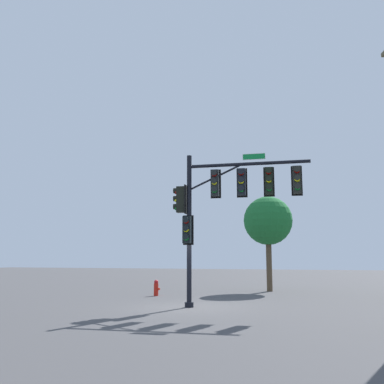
{
  "coord_description": "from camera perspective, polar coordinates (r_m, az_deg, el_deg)",
  "views": [
    {
      "loc": [
        5.74,
        -17.16,
        1.98
      ],
      "look_at": [
        0.19,
        -0.21,
        4.69
      ],
      "focal_mm": 40.65,
      "sensor_mm": 36.0,
      "label": 1
    }
  ],
  "objects": [
    {
      "name": "ground_plane",
      "position": [
        18.2,
        -0.38,
        -14.89
      ],
      "size": [
        120.0,
        120.0,
        0.0
      ],
      "primitive_type": "plane",
      "color": "#464446"
    },
    {
      "name": "fire_hydrant",
      "position": [
        23.59,
        -4.72,
        -12.43
      ],
      "size": [
        0.33,
        0.24,
        0.83
      ],
      "color": "red",
      "rests_on": "ground_plane"
    },
    {
      "name": "signal_pole_assembly",
      "position": [
        17.9,
        4.29,
        -0.8
      ],
      "size": [
        5.66,
        1.33,
        6.3
      ],
      "color": "black",
      "rests_on": "ground_plane"
    },
    {
      "name": "tree_near",
      "position": [
        27.04,
        9.94,
        -3.79
      ],
      "size": [
        2.97,
        2.97,
        5.73
      ],
      "color": "brown",
      "rests_on": "ground_plane"
    }
  ]
}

